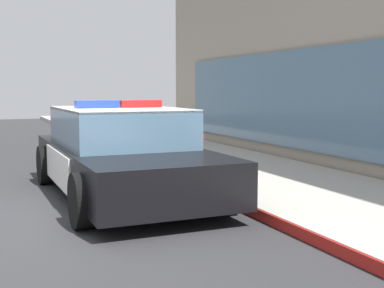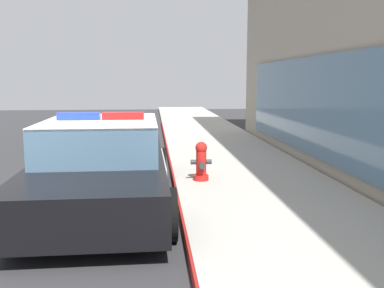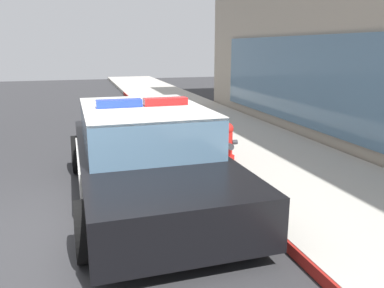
% 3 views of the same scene
% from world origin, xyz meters
% --- Properties ---
extents(ground, '(48.00, 48.00, 0.00)m').
position_xyz_m(ground, '(0.00, 0.00, 0.00)').
color(ground, '#303033').
extents(sidewalk, '(48.00, 2.99, 0.15)m').
position_xyz_m(sidewalk, '(0.00, 3.89, 0.07)').
color(sidewalk, '#B2ADA3').
rests_on(sidewalk, ground).
extents(curb_red_paint, '(28.80, 0.04, 0.14)m').
position_xyz_m(curb_red_paint, '(0.00, 2.38, 0.08)').
color(curb_red_paint, maroon).
rests_on(curb_red_paint, ground).
extents(police_cruiser, '(4.87, 2.22, 1.49)m').
position_xyz_m(police_cruiser, '(-1.28, 1.17, 0.68)').
color(police_cruiser, black).
rests_on(police_cruiser, ground).
extents(fire_hydrant, '(0.34, 0.39, 0.73)m').
position_xyz_m(fire_hydrant, '(-2.24, 2.88, 0.50)').
color(fire_hydrant, red).
rests_on(fire_hydrant, sidewalk).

